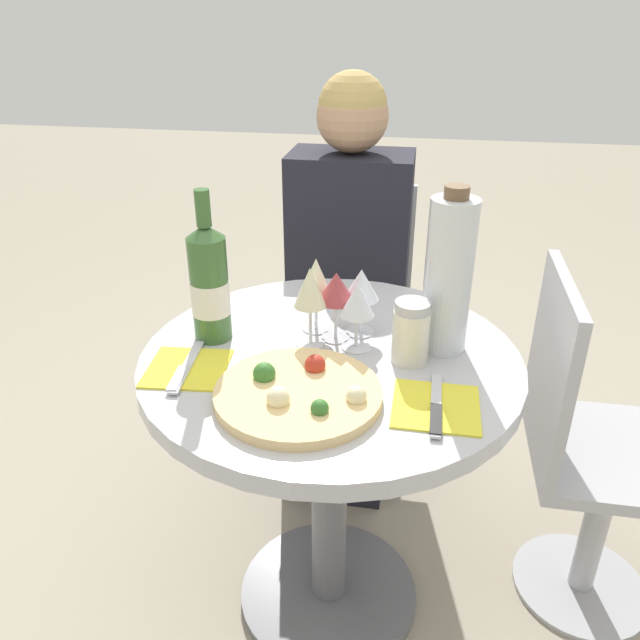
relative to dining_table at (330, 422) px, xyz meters
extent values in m
plane|color=#9E937F|center=(0.00, 0.00, -0.53)|extent=(12.00, 12.00, 0.00)
cylinder|color=slate|center=(0.00, 0.00, -0.52)|extent=(0.44, 0.44, 0.02)
cylinder|color=slate|center=(0.00, 0.00, -0.19)|extent=(0.08, 0.08, 0.64)
cylinder|color=#B7B7BC|center=(0.00, 0.00, 0.15)|extent=(0.76, 0.76, 0.04)
cylinder|color=#ADADB2|center=(-0.05, 0.65, -0.53)|extent=(0.33, 0.33, 0.01)
cylinder|color=#ADADB2|center=(-0.05, 0.65, -0.33)|extent=(0.06, 0.06, 0.41)
cube|color=#ADADB2|center=(-0.05, 0.65, -0.11)|extent=(0.37, 0.37, 0.03)
cube|color=#ADADB2|center=(-0.05, 0.82, 0.11)|extent=(0.37, 0.02, 0.39)
cube|color=black|center=(-0.05, 0.48, -0.31)|extent=(0.29, 0.33, 0.44)
cube|color=black|center=(-0.05, 0.65, 0.17)|extent=(0.34, 0.21, 0.52)
sphere|color=tan|center=(-0.05, 0.65, 0.53)|extent=(0.19, 0.19, 0.19)
sphere|color=tan|center=(-0.05, 0.65, 0.55)|extent=(0.18, 0.18, 0.18)
cylinder|color=#ADADB2|center=(0.63, 0.14, -0.53)|extent=(0.33, 0.33, 0.01)
cylinder|color=#ADADB2|center=(0.63, 0.14, -0.33)|extent=(0.06, 0.06, 0.41)
cube|color=#ADADB2|center=(0.63, 0.14, -0.11)|extent=(0.37, 0.37, 0.03)
cube|color=#ADADB2|center=(0.45, 0.14, 0.11)|extent=(0.02, 0.37, 0.39)
cylinder|color=#E5C17F|center=(-0.03, -0.17, 0.18)|extent=(0.30, 0.30, 0.02)
sphere|color=beige|center=(-0.06, -0.21, 0.20)|extent=(0.04, 0.04, 0.04)
sphere|color=beige|center=(0.07, -0.18, 0.20)|extent=(0.04, 0.04, 0.04)
sphere|color=#336B28|center=(0.02, -0.23, 0.20)|extent=(0.03, 0.03, 0.03)
sphere|color=#B22D1E|center=(-0.01, -0.09, 0.20)|extent=(0.04, 0.04, 0.04)
sphere|color=#336B28|center=(-0.10, -0.14, 0.20)|extent=(0.04, 0.04, 0.04)
cylinder|color=#38602D|center=(-0.25, 0.03, 0.28)|extent=(0.08, 0.08, 0.22)
cone|color=#38602D|center=(-0.25, 0.03, 0.40)|extent=(0.08, 0.08, 0.03)
cylinder|color=#38602D|center=(-0.25, 0.03, 0.45)|extent=(0.03, 0.03, 0.07)
cylinder|color=silver|center=(-0.25, 0.03, 0.26)|extent=(0.08, 0.08, 0.07)
cylinder|color=silver|center=(0.22, 0.06, 0.32)|extent=(0.09, 0.09, 0.31)
cylinder|color=brown|center=(0.22, 0.06, 0.49)|extent=(0.05, 0.05, 0.02)
cylinder|color=silver|center=(0.16, 0.00, 0.22)|extent=(0.07, 0.07, 0.11)
cylinder|color=#B2B2B7|center=(0.16, 0.00, 0.29)|extent=(0.07, 0.07, 0.02)
cylinder|color=silver|center=(-0.05, 0.03, 0.17)|extent=(0.06, 0.06, 0.00)
cylinder|color=silver|center=(-0.05, 0.03, 0.21)|extent=(0.01, 0.01, 0.08)
cone|color=beige|center=(-0.05, 0.03, 0.30)|extent=(0.07, 0.07, 0.08)
cylinder|color=silver|center=(0.00, 0.07, 0.17)|extent=(0.06, 0.06, 0.00)
cylinder|color=silver|center=(0.00, 0.07, 0.21)|extent=(0.01, 0.01, 0.08)
cone|color=#9E383D|center=(0.00, 0.07, 0.29)|extent=(0.08, 0.08, 0.06)
cylinder|color=silver|center=(0.05, 0.10, 0.17)|extent=(0.06, 0.06, 0.00)
cylinder|color=silver|center=(0.05, 0.10, 0.21)|extent=(0.01, 0.01, 0.08)
cone|color=silver|center=(0.05, 0.10, 0.28)|extent=(0.07, 0.07, 0.07)
cylinder|color=silver|center=(0.05, 0.03, 0.17)|extent=(0.06, 0.06, 0.00)
cylinder|color=silver|center=(0.05, 0.03, 0.21)|extent=(0.01, 0.01, 0.07)
cone|color=silver|center=(0.05, 0.03, 0.28)|extent=(0.07, 0.07, 0.07)
cylinder|color=silver|center=(-0.05, 0.10, 0.17)|extent=(0.06, 0.06, 0.00)
cylinder|color=silver|center=(-0.05, 0.10, 0.21)|extent=(0.01, 0.01, 0.08)
cone|color=beige|center=(-0.05, 0.10, 0.29)|extent=(0.07, 0.07, 0.08)
cube|color=yellow|center=(-0.26, -0.11, 0.17)|extent=(0.16, 0.16, 0.00)
cube|color=silver|center=(-0.26, -0.11, 0.18)|extent=(0.04, 0.19, 0.00)
cube|color=silver|center=(-0.26, -0.15, 0.18)|extent=(0.03, 0.09, 0.00)
cube|color=yellow|center=(0.21, -0.15, 0.17)|extent=(0.15, 0.15, 0.00)
cube|color=silver|center=(0.21, -0.15, 0.18)|extent=(0.02, 0.19, 0.00)
cube|color=black|center=(0.21, -0.20, 0.18)|extent=(0.02, 0.09, 0.00)
camera|label=1|loc=(0.17, -1.07, 0.80)|focal=35.00mm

